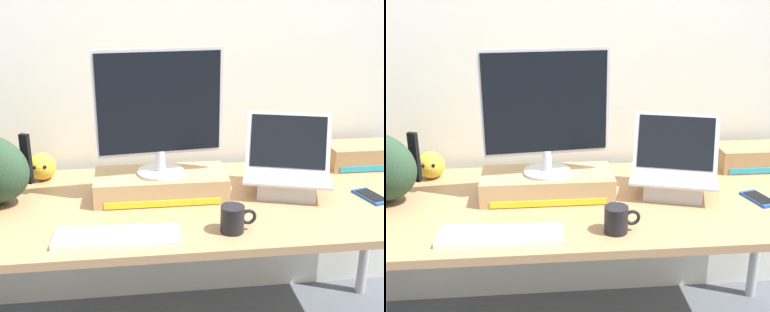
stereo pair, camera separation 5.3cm
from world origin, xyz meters
TOP-DOWN VIEW (x-y plane):
  - back_wall at (0.00, 0.49)m, footprint 7.00×0.10m
  - desk at (0.00, 0.00)m, footprint 1.95×0.79m
  - toner_box_yellow at (-0.11, 0.06)m, footprint 0.51×0.23m
  - desktop_monitor at (-0.11, 0.06)m, footprint 0.48×0.18m
  - open_laptop at (0.38, 0.04)m, footprint 0.39×0.33m
  - external_keyboard at (-0.28, -0.28)m, footprint 0.41×0.15m
  - coffee_mug at (0.11, -0.27)m, footprint 0.12×0.08m
  - cell_phone at (0.69, -0.06)m, footprint 0.11×0.16m
  - plush_toy at (-0.60, 0.29)m, footprint 0.12×0.12m
  - toner_box_cyan at (0.81, 0.29)m, footprint 0.32×0.18m

SIDE VIEW (x-z plane):
  - desk at x=0.00m, z-range 0.30..1.02m
  - cell_phone at x=0.69m, z-range 0.72..0.73m
  - external_keyboard at x=-0.28m, z-range 0.72..0.74m
  - coffee_mug at x=0.11m, z-range 0.72..0.81m
  - toner_box_yellow at x=-0.11m, z-range 0.72..0.81m
  - toner_box_cyan at x=0.81m, z-range 0.72..0.82m
  - plush_toy at x=-0.60m, z-range 0.72..0.83m
  - open_laptop at x=0.38m, z-range 0.63..0.93m
  - desktop_monitor at x=-0.11m, z-range 0.82..1.30m
  - back_wall at x=0.00m, z-range 0.00..2.60m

